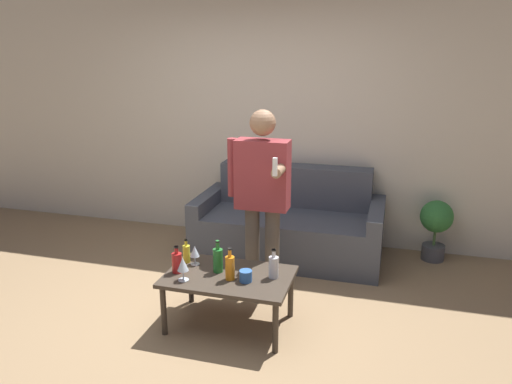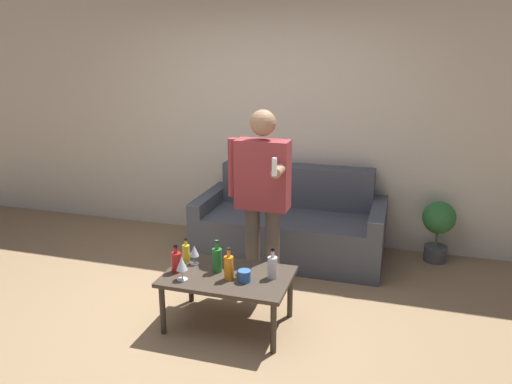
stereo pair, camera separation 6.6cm
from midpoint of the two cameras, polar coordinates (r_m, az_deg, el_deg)
The scene contains 14 objects.
ground_plane at distance 3.99m, azimuth -7.74°, elevation -15.51°, with size 16.00×16.00×0.00m, color #997A56.
wall_back at distance 5.46m, azimuth 0.69°, elevation 8.54°, with size 8.00×0.06×2.70m.
couch at distance 5.16m, azimuth 3.48°, elevation -3.78°, with size 1.87×0.91×0.89m.
coffee_table at distance 3.86m, azimuth -3.62°, elevation -10.06°, with size 0.96×0.61×0.43m.
bottle_orange at distance 3.89m, azimuth -9.52°, elevation -7.90°, with size 0.08×0.08×0.21m.
bottle_green at distance 3.73m, azimuth -3.51°, elevation -8.57°, with size 0.07×0.07×0.25m.
bottle_dark at distance 3.76m, azimuth 1.51°, elevation -8.50°, with size 0.07×0.07×0.23m.
bottle_yellow at distance 3.86m, azimuth -4.87°, elevation -7.70°, with size 0.08×0.08×0.25m.
bottle_red at distance 4.05m, azimuth -8.43°, elevation -6.93°, with size 0.06×0.06×0.20m.
wine_glass_near at distance 4.00m, azimuth -7.50°, elevation -6.80°, with size 0.07×0.07×0.16m.
wine_glass_far at distance 3.74m, azimuth -8.87°, elevation -8.23°, with size 0.08×0.08×0.18m.
cup_on_table at distance 3.72m, azimuth -1.70°, elevation -9.57°, with size 0.09×0.09×0.09m.
person_standing_front at distance 4.17m, azimuth 0.20°, elevation 0.23°, with size 0.53×0.42×1.61m.
potted_plant at distance 5.29m, azimuth 19.54°, elevation -3.41°, with size 0.32×0.32×0.62m.
Camera 1 is at (1.38, -3.09, 2.10)m, focal length 35.00 mm.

